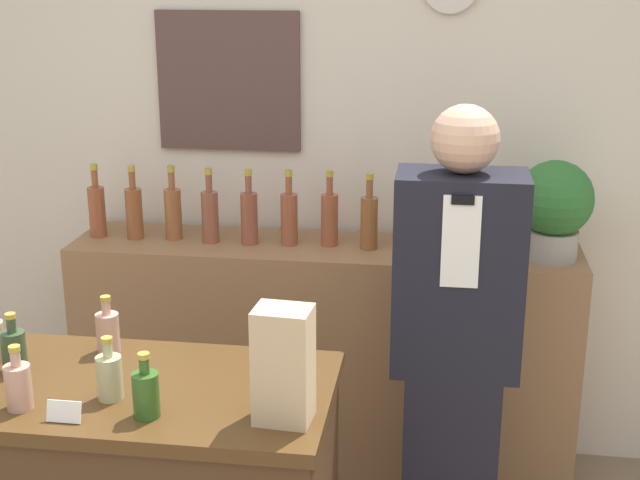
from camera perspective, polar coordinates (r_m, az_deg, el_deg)
back_wall at (r=3.75m, az=-0.62°, el=6.18°), size 5.20×0.09×2.70m
back_shelf at (r=3.75m, az=0.21°, el=-7.62°), size 2.04×0.42×1.00m
shopkeeper at (r=3.05m, az=8.60°, el=-7.09°), size 0.42×0.26×1.66m
potted_plant at (r=3.47m, az=14.77°, el=2.14°), size 0.29×0.29×0.38m
paper_bag at (r=2.26m, az=-2.35°, el=-8.01°), size 0.15×0.12×0.30m
price_card_right at (r=2.39m, az=-16.07°, el=-10.51°), size 0.09×0.02×0.06m
counter_bottle_1 at (r=2.69m, az=-19.00°, el=-6.65°), size 0.07×0.07×0.18m
counter_bottle_2 at (r=2.48m, az=-18.75°, el=-8.78°), size 0.07×0.07×0.18m
counter_bottle_3 at (r=2.75m, az=-13.42°, el=-5.68°), size 0.07×0.07×0.18m
counter_bottle_4 at (r=2.46m, az=-13.33°, el=-8.45°), size 0.07×0.07×0.18m
counter_bottle_5 at (r=2.35m, az=-11.08°, el=-9.57°), size 0.07×0.07×0.18m
shelf_bottle_0 at (r=3.77m, az=-14.08°, el=1.91°), size 0.07×0.07×0.31m
shelf_bottle_1 at (r=3.71m, az=-11.81°, el=1.82°), size 0.07×0.07×0.31m
shelf_bottle_2 at (r=3.67m, az=-9.38°, el=1.79°), size 0.07×0.07×0.31m
shelf_bottle_3 at (r=3.61m, az=-7.05°, el=1.62°), size 0.07×0.07×0.31m
shelf_bottle_4 at (r=3.57m, az=-4.56°, el=1.53°), size 0.07×0.07×0.31m
shelf_bottle_5 at (r=3.55m, az=-1.99°, el=1.49°), size 0.07×0.07×0.31m
shelf_bottle_6 at (r=3.54m, az=0.61°, el=1.46°), size 0.07×0.07×0.31m
shelf_bottle_7 at (r=3.50m, az=3.16°, el=1.24°), size 0.07×0.07×0.31m
shelf_bottle_8 at (r=3.52m, az=5.80°, el=1.26°), size 0.07×0.07×0.31m
shelf_bottle_9 at (r=3.49m, az=8.41°, el=1.04°), size 0.07×0.07×0.31m
shelf_bottle_10 at (r=3.53m, az=11.02°, el=1.06°), size 0.07×0.07×0.31m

